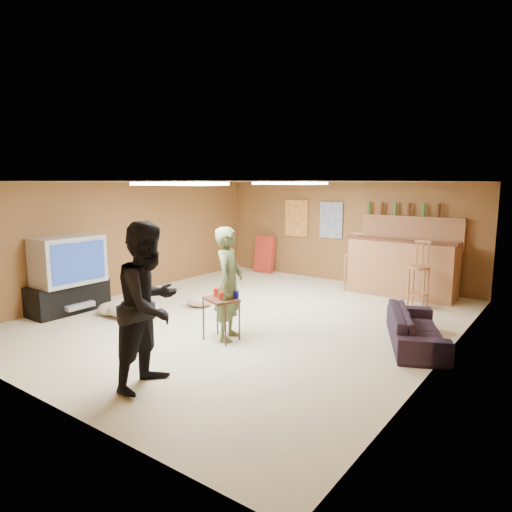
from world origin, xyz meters
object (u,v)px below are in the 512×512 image
Objects in this scene: person_black at (149,305)px; sofa at (416,328)px; person_olive at (229,284)px; bar_counter at (402,268)px; tv_body at (68,260)px; tray_table at (221,319)px.

person_black is 3.58m from sofa.
person_olive is 0.97× the size of sofa.
bar_counter reaches higher than sofa.
tv_body reaches higher than bar_counter.
tv_body is at bearing -171.51° from tray_table.
sofa is (1.08, -2.61, -0.31)m from bar_counter.
tv_body is 0.69× the size of person_olive.
person_olive is at bearing 68.65° from tray_table.
bar_counter is at bearing 47.00° from tv_body.
tv_body is 6.09m from bar_counter.
person_olive reaches higher than tv_body.
person_black is (0.26, -1.65, 0.10)m from person_olive.
tray_table reaches higher than sofa.
person_black reaches higher than bar_counter.
sofa is at bearing -67.54° from bar_counter.
sofa is (2.22, 1.28, -0.55)m from person_olive.
person_olive is 2.62m from sofa.
tv_body is 3.07m from person_olive.
person_black is at bearing -78.77° from tray_table.
person_olive is at bearing -2.39° from person_black.
sofa is at bearing 19.39° from tv_body.
person_black is 1.09× the size of sofa.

